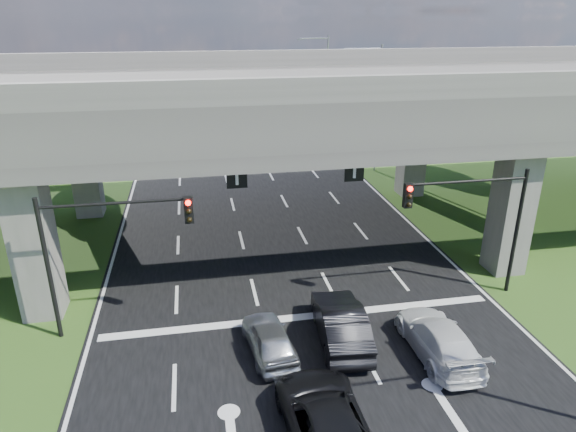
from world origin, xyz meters
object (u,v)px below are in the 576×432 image
object	(u,v)px
signal_left	(103,239)
streetlight_far	(374,99)
streetlight_beyond	(324,76)
car_silver	(269,338)
car_dark	(341,323)
signal_right	(476,212)
car_trailing	(326,422)
car_white	(438,338)

from	to	relation	value
signal_left	streetlight_far	xyz separation A→B (m)	(17.92, 20.06, 1.66)
streetlight_beyond	car_silver	xyz separation A→B (m)	(-11.90, -38.71, -5.15)
car_silver	car_dark	xyz separation A→B (m)	(2.91, 0.30, 0.15)
signal_left	streetlight_beyond	world-z (taller)	streetlight_beyond
signal_right	car_silver	bearing A→B (deg)	-164.56
car_silver	car_dark	bearing A→B (deg)	179.74
signal_left	car_trailing	distance (m)	10.72
signal_left	streetlight_beyond	xyz separation A→B (m)	(17.92, 36.06, 1.66)
car_trailing	signal_right	bearing A→B (deg)	-141.27
signal_right	signal_left	bearing A→B (deg)	180.00
car_trailing	signal_left	bearing A→B (deg)	-47.54
signal_right	car_silver	xyz separation A→B (m)	(-9.62, -2.66, -3.49)
signal_right	streetlight_far	bearing A→B (deg)	83.53
signal_left	streetlight_far	distance (m)	26.95
car_dark	car_white	world-z (taller)	car_dark
streetlight_far	signal_right	bearing A→B (deg)	-96.47
streetlight_far	car_silver	bearing A→B (deg)	-117.64
car_dark	car_white	size ratio (longest dim) A/B	1.01
streetlight_beyond	car_dark	distance (m)	39.77
signal_left	car_dark	world-z (taller)	signal_left
car_trailing	streetlight_beyond	bearing A→B (deg)	-105.69
streetlight_beyond	car_silver	bearing A→B (deg)	-107.08
car_silver	car_dark	distance (m)	2.93
car_dark	car_white	bearing A→B (deg)	160.45
streetlight_far	streetlight_beyond	world-z (taller)	same
streetlight_beyond	car_white	size ratio (longest dim) A/B	2.05
signal_right	signal_left	size ratio (longest dim) A/B	1.00
signal_left	car_white	world-z (taller)	signal_left
car_white	car_silver	bearing A→B (deg)	-11.06
car_dark	car_trailing	bearing A→B (deg)	74.16
signal_right	car_white	bearing A→B (deg)	-129.99
signal_right	signal_left	xyz separation A→B (m)	(-15.65, 0.00, 0.00)
signal_right	car_trailing	world-z (taller)	signal_right
streetlight_far	signal_left	bearing A→B (deg)	-131.78
car_dark	car_trailing	xyz separation A→B (m)	(-1.87, -4.94, -0.07)
car_silver	car_white	bearing A→B (deg)	162.61
signal_left	car_trailing	size ratio (longest dim) A/B	1.13
signal_right	car_white	world-z (taller)	signal_right
streetlight_beyond	car_trailing	size ratio (longest dim) A/B	1.88
streetlight_far	streetlight_beyond	distance (m)	16.00
signal_right	car_silver	world-z (taller)	signal_right
signal_left	streetlight_beyond	bearing A→B (deg)	63.57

